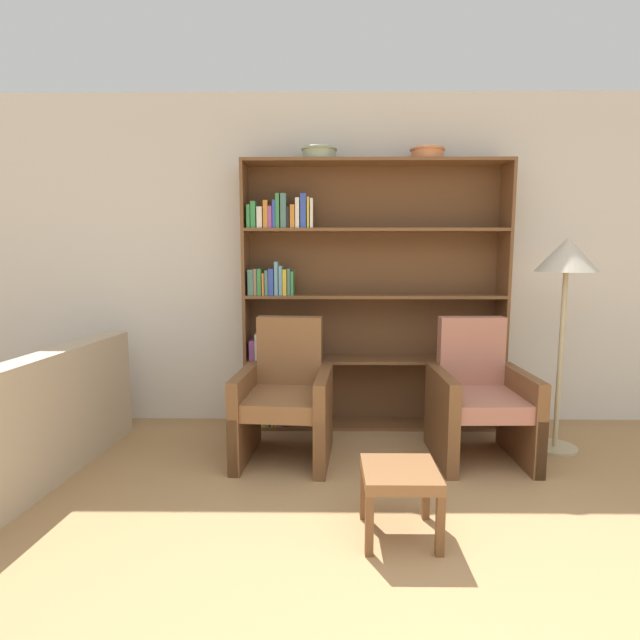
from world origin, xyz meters
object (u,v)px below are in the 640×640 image
at_px(floor_lamp, 566,266).
at_px(footstool, 400,480).
at_px(bowl_sage, 319,153).
at_px(armchair_leather, 285,399).
at_px(bookshelf, 352,298).
at_px(bowl_stoneware, 427,153).
at_px(armchair_cushioned, 479,399).
at_px(couch, 15,432).

bearing_deg(floor_lamp, footstool, -138.74).
relative_size(bowl_sage, armchair_leather, 0.29).
xyz_separation_m(floor_lamp, footstool, (-1.34, -1.18, -1.06)).
xyz_separation_m(bookshelf, bowl_sage, (-0.27, -0.03, 1.16)).
distance_m(bowl_stoneware, armchair_cushioned, 1.94).
xyz_separation_m(bookshelf, footstool, (0.16, -1.69, -0.78)).
distance_m(bowl_sage, armchair_cushioned, 2.24).
relative_size(bowl_sage, bowl_stoneware, 1.04).
bearing_deg(armchair_leather, bookshelf, -122.26).
relative_size(bookshelf, couch, 1.20).
bearing_deg(bookshelf, armchair_cushioned, -37.25).
xyz_separation_m(couch, footstool, (2.40, -0.67, 0.00)).
relative_size(bowl_sage, couch, 0.16).
xyz_separation_m(armchair_cushioned, footstool, (-0.71, -1.03, -0.12)).
bearing_deg(floor_lamp, bowl_sage, 164.46).
distance_m(armchair_leather, footstool, 1.23).
xyz_separation_m(bookshelf, armchair_leather, (-0.50, -0.66, -0.66)).
bearing_deg(bowl_sage, bookshelf, 5.35).
xyz_separation_m(bowl_sage, couch, (-1.97, -0.99, -1.93)).
relative_size(couch, footstool, 4.77).
xyz_separation_m(bookshelf, bowl_stoneware, (0.59, -0.03, 1.15)).
distance_m(bowl_sage, footstool, 2.59).
bearing_deg(bowl_sage, bowl_stoneware, 0.00).
bearing_deg(couch, floor_lamp, -77.08).
bearing_deg(floor_lamp, bowl_stoneware, 151.75).
distance_m(armchair_leather, armchair_cushioned, 1.38).
bearing_deg(bowl_stoneware, floor_lamp, -28.25).
height_order(bookshelf, armchair_leather, bookshelf).
bearing_deg(footstool, bowl_sage, 104.46).
xyz_separation_m(bowl_stoneware, couch, (-2.82, -0.99, -1.93)).
bearing_deg(armchair_leather, footstool, 127.83).
distance_m(floor_lamp, footstool, 2.07).
bearing_deg(footstool, armchair_cushioned, 55.38).
height_order(bowl_sage, armchair_leather, bowl_sage).
distance_m(bookshelf, bowl_sage, 1.19).
height_order(bowl_sage, armchair_cushioned, bowl_sage).
xyz_separation_m(bowl_stoneware, armchair_cushioned, (0.29, -0.64, -1.81)).
xyz_separation_m(couch, armchair_cushioned, (3.11, 0.36, 0.12)).
relative_size(bowl_stoneware, armchair_leather, 0.28).
bearing_deg(bowl_stoneware, couch, -160.58).
bearing_deg(floor_lamp, couch, -172.35).
bearing_deg(armchair_cushioned, bowl_sage, -30.30).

